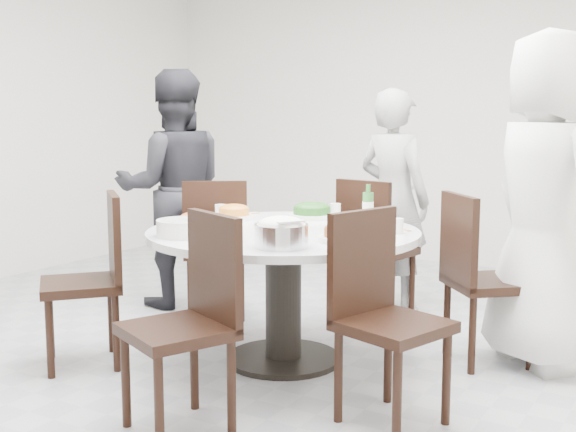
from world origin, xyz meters
The scene contains 22 objects.
floor centered at (0.00, 0.00, 0.00)m, with size 6.00×6.00×0.01m, color #A3A3A7.
wall_back centered at (0.00, 3.00, 1.40)m, with size 6.00×0.01×2.80m, color silver.
dining_table centered at (0.15, -0.12, 0.38)m, with size 1.50×1.50×0.75m, color silver.
chair_ne centered at (1.13, 0.47, 0.47)m, with size 0.42×0.42×0.95m, color black.
chair_n centered at (0.22, 1.02, 0.47)m, with size 0.42×0.42×0.95m, color black.
chair_nw centered at (-0.74, 0.45, 0.47)m, with size 0.42×0.42×0.95m, color black.
chair_sw centered at (-0.78, -0.74, 0.47)m, with size 0.42×0.42×0.95m, color black.
chair_s centered at (0.23, -1.12, 0.47)m, with size 0.42×0.42×0.95m, color black.
chair_se centered at (1.00, -0.57, 0.47)m, with size 0.42×0.42×0.95m, color black.
diner_right centered at (1.39, 0.59, 0.92)m, with size 0.89×0.58×1.83m, color silver.
diner_middle centered at (0.22, 1.25, 0.78)m, with size 0.57×0.37×1.56m, color black.
diner_left centered at (-1.18, 0.54, 0.85)m, with size 0.82×0.64×1.70m, color black.
dish_greens centered at (0.06, 0.36, 0.79)m, with size 0.29×0.29×0.08m, color white.
dish_pale centered at (0.55, 0.18, 0.79)m, with size 0.27×0.27×0.07m, color white.
dish_orange centered at (-0.32, 0.07, 0.78)m, with size 0.24×0.24×0.06m, color white.
dish_redbrown centered at (0.61, -0.27, 0.78)m, with size 0.28×0.28×0.07m, color white.
dish_tofu centered at (-0.27, -0.33, 0.78)m, with size 0.27×0.27×0.07m, color white.
rice_bowl centered at (0.42, -0.57, 0.81)m, with size 0.26×0.26×0.11m, color silver.
soup_bowl centered at (-0.19, -0.56, 0.79)m, with size 0.28×0.28×0.09m, color white.
beverage_bottle centered at (0.43, 0.39, 0.86)m, with size 0.06×0.06×0.22m, color #2A6829.
tea_cups centered at (0.17, 0.48, 0.79)m, with size 0.07×0.07×0.08m, color white.
chopsticks centered at (0.15, 0.58, 0.76)m, with size 0.24×0.04×0.01m, color tan, non-canonical shape.
Camera 1 is at (2.19, -3.46, 1.38)m, focal length 45.00 mm.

